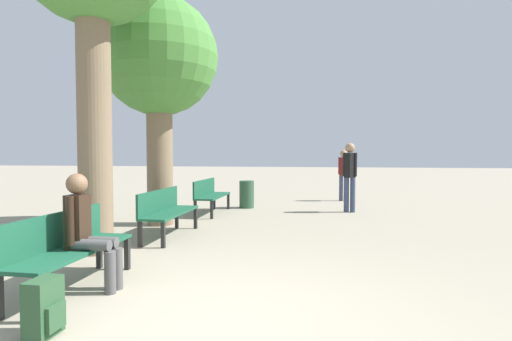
# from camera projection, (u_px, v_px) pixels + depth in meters

# --- Properties ---
(ground_plane) EXTENTS (80.00, 80.00, 0.00)m
(ground_plane) POSITION_uv_depth(u_px,v_px,m) (206.00, 325.00, 3.45)
(ground_plane) COLOR gray
(bench_row_0) EXTENTS (0.48, 1.72, 0.84)m
(bench_row_0) POSITION_uv_depth(u_px,v_px,m) (66.00, 244.00, 4.34)
(bench_row_0) COLOR #195138
(bench_row_0) RESTS_ON ground_plane
(bench_row_1) EXTENTS (0.48, 1.72, 0.84)m
(bench_row_1) POSITION_uv_depth(u_px,v_px,m) (166.00, 209.00, 7.10)
(bench_row_1) COLOR #195138
(bench_row_1) RESTS_ON ground_plane
(bench_row_2) EXTENTS (0.48, 1.72, 0.84)m
(bench_row_2) POSITION_uv_depth(u_px,v_px,m) (210.00, 193.00, 9.87)
(bench_row_2) COLOR #195138
(bench_row_2) RESTS_ON ground_plane
(tree_row_1) EXTENTS (2.43, 2.43, 4.70)m
(tree_row_1) POSITION_uv_depth(u_px,v_px,m) (159.00, 62.00, 8.22)
(tree_row_1) COLOR #7A664C
(tree_row_1) RESTS_ON ground_plane
(person_seated) EXTENTS (0.59, 0.33, 1.27)m
(person_seated) POSITION_uv_depth(u_px,v_px,m) (87.00, 228.00, 4.33)
(person_seated) COLOR #4C4C4C
(person_seated) RESTS_ON ground_plane
(backpack) EXTENTS (0.22, 0.30, 0.47)m
(backpack) POSITION_uv_depth(u_px,v_px,m) (44.00, 308.00, 3.24)
(backpack) COLOR #284C2D
(backpack) RESTS_ON ground_plane
(pedestrian_near) EXTENTS (0.35, 0.31, 1.75)m
(pedestrian_near) POSITION_uv_depth(u_px,v_px,m) (350.00, 173.00, 10.06)
(pedestrian_near) COLOR #384260
(pedestrian_near) RESTS_ON ground_plane
(pedestrian_mid) EXTENTS (0.32, 0.27, 1.59)m
(pedestrian_mid) POSITION_uv_depth(u_px,v_px,m) (343.00, 172.00, 12.48)
(pedestrian_mid) COLOR #384260
(pedestrian_mid) RESTS_ON ground_plane
(trash_bin) EXTENTS (0.40, 0.40, 0.74)m
(trash_bin) POSITION_uv_depth(u_px,v_px,m) (247.00, 194.00, 10.88)
(trash_bin) COLOR #2D5138
(trash_bin) RESTS_ON ground_plane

